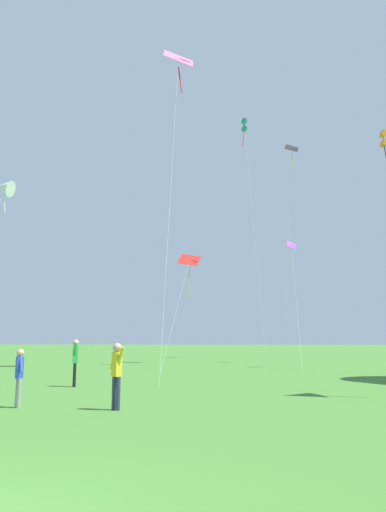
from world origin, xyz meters
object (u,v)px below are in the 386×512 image
object	(u,v)px
person_in_blue_jacket	(117,369)
kite_black_large	(292,160)
person_near_tree	(19,372)
kite_orange_box	(385,141)
kite_pink_low	(179,67)
kite_red_high	(189,268)
kite_purple_streamer	(292,253)
kite_teal_box	(245,129)
kite_white_distant	(5,188)
person_in_red_shirt	(75,358)

from	to	relation	value
person_in_blue_jacket	kite_black_large	bearing A→B (deg)	75.79
kite_black_large	person_near_tree	bearing A→B (deg)	-108.30
kite_black_large	kite_orange_box	world-z (taller)	kite_black_large
kite_pink_low	person_near_tree	world-z (taller)	kite_pink_low
kite_red_high	kite_purple_streamer	distance (m)	8.21
kite_teal_box	kite_white_distant	distance (m)	25.63
kite_pink_low	kite_purple_streamer	xyz separation A→B (m)	(8.08, 8.17, -11.47)
kite_red_high	person_in_blue_jacket	bearing A→B (deg)	-88.62
kite_red_high	person_in_blue_jacket	distance (m)	26.27
kite_orange_box	person_in_blue_jacket	xyz separation A→B (m)	(-13.04, -18.69, -13.68)
kite_teal_box	person_in_blue_jacket	world-z (taller)	kite_teal_box
kite_teal_box	person_in_blue_jacket	distance (m)	26.64
kite_black_large	kite_teal_box	xyz separation A→B (m)	(-5.13, -14.65, -3.13)
person_in_red_shirt	person_near_tree	xyz separation A→B (m)	(0.43, -5.80, -0.16)
kite_teal_box	kite_red_high	bearing A→B (deg)	135.07
kite_black_large	kite_purple_streamer	xyz separation A→B (m)	(-1.50, -10.03, -11.58)
kite_red_high	kite_pink_low	world-z (taller)	kite_pink_low
kite_black_large	kite_red_high	bearing A→B (deg)	-133.50
kite_white_distant	person_in_red_shirt	distance (m)	34.01
kite_orange_box	person_in_red_shirt	distance (m)	24.64
kite_white_distant	kite_purple_streamer	world-z (taller)	kite_white_distant
kite_pink_low	person_in_red_shirt	bearing A→B (deg)	-102.61
kite_orange_box	kite_pink_low	size ratio (longest dim) A/B	0.72
kite_pink_low	kite_orange_box	bearing A→B (deg)	5.31
kite_black_large	kite_white_distant	distance (m)	29.01
kite_black_large	kite_white_distant	world-z (taller)	kite_black_large
kite_white_distant	person_in_blue_jacket	bearing A→B (deg)	-58.28
person_in_blue_jacket	kite_teal_box	bearing A→B (deg)	79.47
kite_red_high	person_in_blue_jacket	xyz separation A→B (m)	(0.62, -25.47, -6.41)
kite_pink_low	kite_purple_streamer	distance (m)	16.23
kite_orange_box	person_near_tree	size ratio (longest dim) A/B	10.28
kite_pink_low	kite_red_high	bearing A→B (deg)	90.37
kite_orange_box	person_near_tree	xyz separation A→B (m)	(-15.72, -18.46, -13.78)
kite_orange_box	kite_purple_streamer	xyz separation A→B (m)	(-5.52, 6.90, -6.16)
person_near_tree	kite_pink_low	bearing A→B (deg)	82.98
kite_black_large	kite_pink_low	distance (m)	20.57
person_in_red_shirt	kite_purple_streamer	bearing A→B (deg)	61.48
person_near_tree	kite_teal_box	bearing A→B (deg)	72.41
person_in_red_shirt	person_near_tree	size ratio (longest dim) A/B	1.17
kite_teal_box	kite_purple_streamer	xyz separation A→B (m)	(3.62, 4.63, -8.45)
kite_red_high	kite_pink_low	distance (m)	14.92
kite_teal_box	kite_black_large	bearing A→B (deg)	70.72
kite_black_large	person_in_blue_jacket	size ratio (longest dim) A/B	13.21
kite_red_high	kite_white_distant	distance (m)	21.81
kite_black_large	kite_teal_box	bearing A→B (deg)	-109.28
kite_pink_low	person_in_blue_jacket	bearing A→B (deg)	-88.15
kite_white_distant	kite_black_large	bearing A→B (deg)	8.23
person_in_red_shirt	kite_black_large	bearing A→B (deg)	67.70
kite_orange_box	kite_pink_low	world-z (taller)	kite_pink_low
kite_orange_box	kite_white_distant	bearing A→B (deg)	158.50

